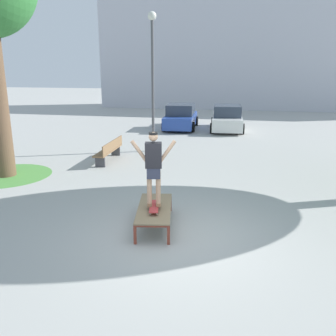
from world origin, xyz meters
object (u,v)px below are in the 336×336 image
at_px(car_blue, 181,117).
at_px(park_bench, 110,150).
at_px(car_white, 227,119).
at_px(skater, 154,164).
at_px(light_post, 153,62).
at_px(skate_box, 154,209).
at_px(skateboard, 154,207).

xyz_separation_m(car_blue, park_bench, (-1.34, -8.65, -0.24)).
bearing_deg(car_white, skater, -93.49).
xyz_separation_m(car_white, light_post, (-2.90, -6.47, 3.13)).
bearing_deg(skate_box, skateboard, -79.56).
relative_size(skate_box, skater, 1.18).
height_order(skate_box, light_post, light_post).
bearing_deg(skater, skate_box, 100.42).
relative_size(skater, car_white, 0.39).
xyz_separation_m(skateboard, car_blue, (-1.95, 14.43, 0.15)).
bearing_deg(park_bench, skateboard, -60.32).
distance_m(car_blue, park_bench, 8.76).
bearing_deg(skate_box, car_white, 86.37).
xyz_separation_m(skate_box, skater, (0.03, -0.14, 1.12)).
bearing_deg(skate_box, light_post, 104.49).
distance_m(park_bench, light_post, 4.18).
distance_m(skate_box, car_blue, 14.41).
xyz_separation_m(car_white, park_bench, (-4.17, -8.59, -0.24)).
bearing_deg(skater, skateboard, -77.53).
bearing_deg(skater, light_post, 104.42).
bearing_deg(car_blue, skateboard, -82.31).
bearing_deg(car_blue, car_white, -1.31).
distance_m(skateboard, skater, 0.99).
bearing_deg(skateboard, skate_box, 100.44).
relative_size(skateboard, park_bench, 0.34).
height_order(skateboard, skater, skater).
bearing_deg(car_blue, skater, -82.31).
relative_size(car_white, park_bench, 1.78).
relative_size(skater, park_bench, 0.70).
relative_size(car_white, light_post, 0.74).
xyz_separation_m(car_blue, car_white, (2.82, -0.06, 0.00)).
height_order(skate_box, car_blue, car_blue).
distance_m(car_blue, light_post, 7.25).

